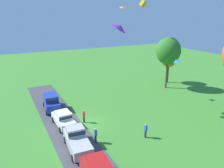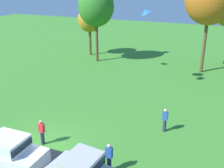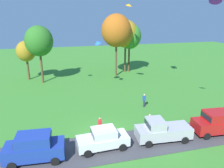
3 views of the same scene
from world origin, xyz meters
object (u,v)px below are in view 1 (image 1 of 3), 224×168
kite_delta_high_right (120,27)px  kite_diamond_high_left (123,7)px  car_sedan_far_end (63,118)px  kite_box_near_flag (143,3)px  car_pickup_mid_row (77,139)px  person_on_lawn (96,135)px  person_watching_sky (146,130)px  tree_lone_near (169,58)px  car_suv_near_entrance (51,101)px  tree_center_back (168,51)px  kite_delta_mid_center (176,61)px  person_beside_suv (84,116)px

kite_delta_high_right → kite_diamond_high_left: (-17.09, 10.20, 1.87)m
car_sedan_far_end → kite_box_near_flag: kite_box_near_flag is taller
car_pickup_mid_row → person_on_lawn: bearing=95.8°
person_watching_sky → kite_box_near_flag: size_ratio=1.70×
car_pickup_mid_row → tree_lone_near: bearing=120.0°
car_suv_near_entrance → person_on_lawn: (10.74, 2.30, -0.42)m
tree_center_back → kite_delta_mid_center: 10.35m
car_suv_near_entrance → kite_diamond_high_left: size_ratio=4.68×
tree_lone_near → kite_delta_mid_center: 14.02m
car_sedan_far_end → car_pickup_mid_row: 5.40m
kite_box_near_flag → car_suv_near_entrance: bearing=-80.0°
kite_delta_mid_center → car_sedan_far_end: bearing=-99.4°
car_pickup_mid_row → kite_box_near_flag: (-14.01, 17.23, 13.93)m
tree_lone_near → car_pickup_mid_row: bearing=-60.0°
car_suv_near_entrance → kite_diamond_high_left: (-0.79, 12.21, 12.96)m
tree_lone_near → tree_center_back: size_ratio=0.72×
car_suv_near_entrance → kite_delta_mid_center: size_ratio=4.51×
kite_delta_high_right → kite_diamond_high_left: bearing=149.2°
car_suv_near_entrance → car_sedan_far_end: bearing=2.3°
car_suv_near_entrance → person_on_lawn: size_ratio=2.76×
car_suv_near_entrance → kite_delta_mid_center: (8.09, 15.45, 5.94)m
car_sedan_far_end → person_on_lawn: size_ratio=2.62×
car_suv_near_entrance → tree_center_back: (-0.34, 21.44, 5.64)m
tree_lone_near → kite_diamond_high_left: kite_diamond_high_left is taller
car_sedan_far_end → person_on_lawn: 5.58m
car_pickup_mid_row → kite_delta_mid_center: size_ratio=4.90×
tree_lone_near → kite_delta_high_right: size_ratio=6.10×
person_watching_sky → kite_delta_high_right: size_ratio=1.53×
kite_delta_mid_center → car_pickup_mid_row: bearing=-79.4°
car_sedan_far_end → car_pickup_mid_row: (5.40, -0.08, 0.07)m
person_beside_suv → kite_delta_high_right: 15.60m
car_sedan_far_end → tree_lone_near: size_ratio=0.66×
person_watching_sky → tree_center_back: (-12.72, 13.78, 6.06)m
kite_delta_high_right → kite_box_near_flag: kite_box_near_flag is taller
person_watching_sky → kite_delta_high_right: bearing=-55.3°
person_on_lawn → kite_delta_high_right: bearing=-2.9°
kite_delta_high_right → kite_box_near_flag: size_ratio=1.11×
car_sedan_far_end → person_watching_sky: bearing=47.4°
kite_delta_high_right → kite_delta_mid_center: bearing=121.4°
car_suv_near_entrance → car_pickup_mid_row: size_ratio=0.92×
tree_lone_near → kite_delta_high_right: kite_delta_high_right is taller
car_pickup_mid_row → person_beside_suv: car_pickup_mid_row is taller
tree_lone_near → person_beside_suv: bearing=-67.9°
kite_delta_mid_center → person_watching_sky: bearing=-61.2°
car_suv_near_entrance → car_sedan_far_end: 5.57m
person_watching_sky → person_on_lawn: same height
person_watching_sky → person_beside_suv: bearing=-143.5°
person_beside_suv → kite_delta_mid_center: bearing=79.7°
car_suv_near_entrance → person_watching_sky: size_ratio=2.76×
car_pickup_mid_row → kite_delta_mid_center: (-2.87, 15.30, 6.13)m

